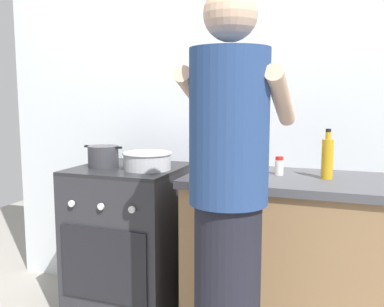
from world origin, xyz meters
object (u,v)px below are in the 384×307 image
at_px(mixing_bowl, 147,160).
at_px(oil_bottle, 327,158).
at_px(pot, 103,156).
at_px(utensil_crock, 254,152).
at_px(person, 228,213).
at_px(spice_bottle, 279,166).
at_px(stove_range, 130,242).

relative_size(mixing_bowl, oil_bottle, 1.11).
xyz_separation_m(pot, mixing_bowl, (0.28, 0.00, -0.01)).
relative_size(utensil_crock, oil_bottle, 1.29).
bearing_deg(person, spice_bottle, 81.96).
height_order(mixing_bowl, person, person).
relative_size(oil_bottle, person, 0.15).
height_order(spice_bottle, oil_bottle, oil_bottle).
distance_m(pot, mixing_bowl, 0.28).
bearing_deg(spice_bottle, person, -98.04).
bearing_deg(utensil_crock, stove_range, -166.30).
height_order(mixing_bowl, utensil_crock, utensil_crock).
height_order(stove_range, person, person).
relative_size(pot, oil_bottle, 0.97).
xyz_separation_m(mixing_bowl, oil_bottle, (0.96, 0.06, 0.05)).
distance_m(stove_range, person, 1.07).
xyz_separation_m(mixing_bowl, utensil_crock, (0.56, 0.21, 0.04)).
relative_size(utensil_crock, spice_bottle, 3.34).
bearing_deg(stove_range, person, -39.02).
relative_size(stove_range, person, 0.53).
bearing_deg(utensil_crock, mixing_bowl, -158.96).
relative_size(stove_range, utensil_crock, 2.80).
relative_size(stove_range, mixing_bowl, 3.26).
xyz_separation_m(stove_range, person, (0.76, -0.62, 0.41)).
distance_m(spice_bottle, oil_bottle, 0.25).
height_order(utensil_crock, spice_bottle, utensil_crock).
relative_size(pot, spice_bottle, 2.52).
bearing_deg(mixing_bowl, spice_bottle, 6.65).
bearing_deg(person, mixing_bowl, 137.35).
bearing_deg(utensil_crock, pot, -165.45).
bearing_deg(pot, stove_range, 18.68).
relative_size(mixing_bowl, utensil_crock, 0.86).
height_order(pot, utensil_crock, utensil_crock).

